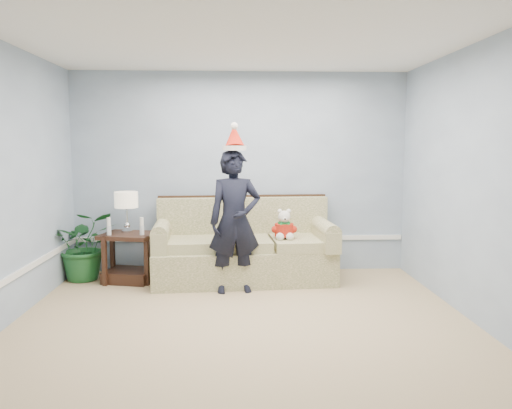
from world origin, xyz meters
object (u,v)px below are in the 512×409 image
object	(u,v)px
sofa	(243,250)
man	(235,222)
houseplant	(85,245)
side_table	(129,263)
teddy_bear	(284,228)
table_lamp	(126,201)

from	to	relation	value
sofa	man	xyz separation A→B (m)	(-0.11, -0.55, 0.46)
houseplant	man	xyz separation A→B (m)	(1.92, -0.62, 0.39)
side_table	houseplant	distance (m)	0.63
houseplant	teddy_bear	size ratio (longest dim) A/B	2.32
table_lamp	teddy_bear	bearing A→B (deg)	-6.00
teddy_bear	houseplant	bearing A→B (deg)	174.02
sofa	teddy_bear	size ratio (longest dim) A/B	6.03
sofa	man	world-z (taller)	man
side_table	houseplant	size ratio (longest dim) A/B	0.83
houseplant	man	distance (m)	2.06
man	teddy_bear	distance (m)	0.73
houseplant	teddy_bear	distance (m)	2.56
side_table	teddy_bear	size ratio (longest dim) A/B	1.93
sofa	teddy_bear	bearing A→B (deg)	-22.96
teddy_bear	table_lamp	bearing A→B (deg)	173.52
sofa	man	size ratio (longest dim) A/B	1.39
teddy_bear	man	bearing A→B (deg)	-149.29
houseplant	sofa	bearing A→B (deg)	-1.94
sofa	houseplant	distance (m)	2.04
sofa	teddy_bear	world-z (taller)	sofa
houseplant	teddy_bear	xyz separation A→B (m)	(2.54, -0.25, 0.25)
table_lamp	houseplant	bearing A→B (deg)	176.29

